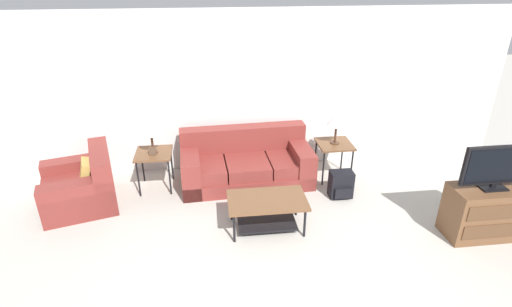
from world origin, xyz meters
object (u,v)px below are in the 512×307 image
object	(u,v)px
coffee_table	(267,207)
side_table_right	(334,147)
backpack	(341,185)
couch	(246,164)
table_lamp_left	(150,128)
table_lamp_right	(337,119)
side_table_left	(154,156)
tv_console	(485,212)
television	(499,166)
armchair	(82,186)

from	to	relation	value
coffee_table	side_table_right	world-z (taller)	side_table_right
side_table_right	backpack	bearing A→B (deg)	-95.30
couch	table_lamp_left	xyz separation A→B (m)	(-1.41, -0.06, 0.72)
side_table_right	table_lamp_right	distance (m)	0.46
side_table_left	side_table_right	bearing A→B (deg)	0.00
coffee_table	side_table_right	distance (m)	1.80
side_table_left	table_lamp_right	distance (m)	2.86
backpack	coffee_table	bearing A→B (deg)	-151.98
tv_console	backpack	world-z (taller)	tv_console
coffee_table	side_table_left	size ratio (longest dim) A/B	1.68
side_table_right	backpack	distance (m)	0.71
couch	table_lamp_right	world-z (taller)	table_lamp_right
coffee_table	table_lamp_right	size ratio (longest dim) A/B	1.94
coffee_table	table_lamp_right	xyz separation A→B (m)	(1.27, 1.26, 0.68)
couch	side_table_left	world-z (taller)	couch
side_table_right	table_lamp_left	size ratio (longest dim) A/B	1.15
side_table_right	television	world-z (taller)	television
couch	table_lamp_right	bearing A→B (deg)	-2.32
television	backpack	bearing A→B (deg)	143.36
coffee_table	tv_console	world-z (taller)	tv_console
armchair	table_lamp_right	distance (m)	3.91
couch	television	size ratio (longest dim) A/B	2.28
table_lamp_right	tv_console	distance (m)	2.36
side_table_left	television	world-z (taller)	television
side_table_left	television	bearing A→B (deg)	-22.10
backpack	armchair	bearing A→B (deg)	175.87
couch	side_table_right	bearing A→B (deg)	-2.32
side_table_right	couch	bearing A→B (deg)	177.68
table_lamp_right	television	distance (m)	2.27
side_table_left	backpack	world-z (taller)	side_table_left
table_lamp_right	coffee_table	bearing A→B (deg)	-135.28
side_table_right	tv_console	distance (m)	2.27
couch	tv_console	bearing A→B (deg)	-32.03
television	backpack	xyz separation A→B (m)	(-1.51, 1.12, -0.79)
side_table_left	armchair	bearing A→B (deg)	-161.31
side_table_left	backpack	xyz separation A→B (m)	(2.77, -0.61, -0.34)
armchair	side_table_right	bearing A→B (deg)	5.08
coffee_table	side_table_left	bearing A→B (deg)	140.94
armchair	coffee_table	bearing A→B (deg)	-19.76
table_lamp_left	table_lamp_right	size ratio (longest dim) A/B	1.00
armchair	backpack	world-z (taller)	armchair
couch	side_table_right	distance (m)	1.44
couch	side_table_left	distance (m)	1.43
armchair	tv_console	size ratio (longest dim) A/B	1.32
table_lamp_right	backpack	bearing A→B (deg)	-95.30
side_table_right	backpack	xyz separation A→B (m)	(-0.06, -0.61, -0.34)
table_lamp_left	table_lamp_right	xyz separation A→B (m)	(2.82, 0.00, 0.00)
table_lamp_right	television	size ratio (longest dim) A/B	0.58
tv_console	coffee_table	bearing A→B (deg)	170.06
couch	side_table_left	xyz separation A→B (m)	(-1.41, -0.06, 0.25)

